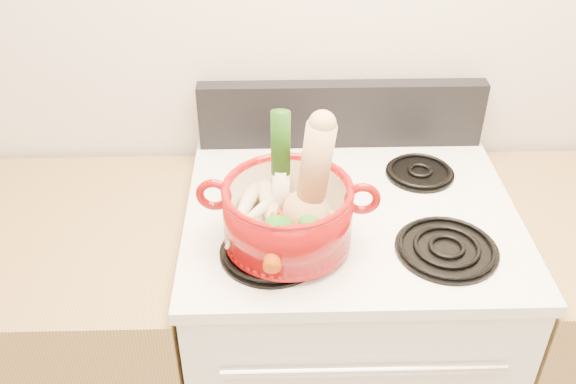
{
  "coord_description": "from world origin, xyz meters",
  "views": [
    {
      "loc": [
        -0.18,
        0.19,
        1.86
      ],
      "look_at": [
        -0.15,
        1.25,
        1.11
      ],
      "focal_mm": 40.0,
      "sensor_mm": 36.0,
      "label": 1
    }
  ],
  "objects_px": {
    "stove_body": "(341,348)",
    "leek": "(281,165)",
    "squash": "(307,179)",
    "dutch_oven": "(288,214)"
  },
  "relations": [
    {
      "from": "dutch_oven",
      "to": "leek",
      "type": "relative_size",
      "value": 1.03
    },
    {
      "from": "leek",
      "to": "squash",
      "type": "bearing_deg",
      "value": -37.06
    },
    {
      "from": "stove_body",
      "to": "dutch_oven",
      "type": "bearing_deg",
      "value": -139.32
    },
    {
      "from": "stove_body",
      "to": "squash",
      "type": "relative_size",
      "value": 3.54
    },
    {
      "from": "squash",
      "to": "leek",
      "type": "height_order",
      "value": "leek"
    },
    {
      "from": "stove_body",
      "to": "squash",
      "type": "height_order",
      "value": "squash"
    },
    {
      "from": "squash",
      "to": "leek",
      "type": "relative_size",
      "value": 0.98
    },
    {
      "from": "stove_body",
      "to": "leek",
      "type": "relative_size",
      "value": 3.46
    },
    {
      "from": "stove_body",
      "to": "squash",
      "type": "bearing_deg",
      "value": -130.96
    },
    {
      "from": "stove_body",
      "to": "leek",
      "type": "xyz_separation_m",
      "value": [
        -0.17,
        -0.08,
        0.67
      ]
    }
  ]
}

